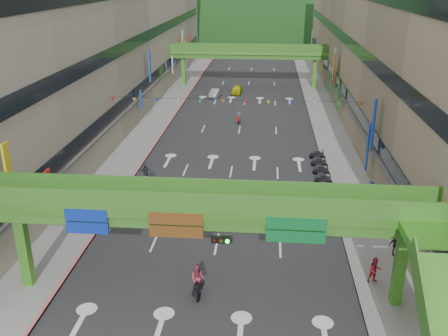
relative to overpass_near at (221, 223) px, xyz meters
The scene contains 22 objects.
road_slab 44.93m from the overpass_near, 91.20° to the left, with size 18.00×140.00×0.02m, color #28282B.
sidewalk_left 46.47m from the overpass_near, 104.97° to the left, with size 4.00×140.00×0.15m, color gray.
sidewalk_right 46.03m from the overpass_near, 77.29° to the left, with size 4.00×140.00×0.15m, color gray.
curb_left 46.02m from the overpass_near, 102.67° to the left, with size 0.20×140.00×0.18m, color #CC5959.
curb_right 45.65m from the overpass_near, 79.63° to the left, with size 0.20×140.00×0.18m, color gray.
building_row_left 49.02m from the overpass_near, 114.00° to the left, with size 12.80×95.00×19.00m.
building_row_right 48.30m from the overpass_near, 68.03° to the left, with size 12.80×95.00×19.00m.
overpass_near is the anchor object (origin of this frame).
overpass_far 59.63m from the overpass_near, 90.90° to the left, with size 28.00×2.20×7.10m.
hill_left 155.52m from the overpass_near, 95.88° to the left, with size 168.00×140.00×112.00m, color #1C4419.
hill_right 176.35m from the overpass_near, 82.15° to the left, with size 208.00×176.00×128.00m, color #1C4419.
bunting_string 24.65m from the overpass_near, 92.17° to the left, with size 26.00×0.36×0.47m.
scooter_rider_near 11.59m from the overpass_near, 91.63° to the left, with size 0.67×1.60×1.93m.
scooter_rider_mid 4.39m from the overpass_near, 162.34° to the left, with size 0.95×1.59×2.08m.
scooter_rider_left 19.19m from the overpass_near, 116.77° to the left, with size 1.04×1.58×2.00m.
scooter_rider_far 37.85m from the overpass_near, 91.81° to the left, with size 0.78×1.60×1.88m.
parked_scooter_row 21.39m from the overpass_near, 68.38° to the left, with size 1.60×11.55×1.08m.
car_silver 52.27m from the overpass_near, 96.29° to the left, with size 1.33×3.81×1.26m, color #9E9FA5.
car_yellow 54.60m from the overpass_near, 92.65° to the left, with size 1.56×3.87×1.32m, color #D3D512.
pedestrian_red 10.56m from the overpass_near, 15.80° to the left, with size 0.82×0.64×1.69m, color #BB2539.
pedestrian_dark 13.51m from the overpass_near, 27.99° to the left, with size 0.91×0.38×1.55m, color black.
pedestrian_blue 19.42m from the overpass_near, 53.44° to the left, with size 0.73×0.47×1.57m, color #2D3154.
Camera 1 is at (3.21, -18.92, 17.99)m, focal length 40.00 mm.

